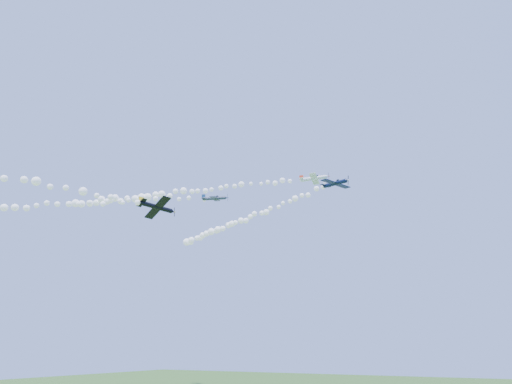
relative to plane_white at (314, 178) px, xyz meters
The scene contains 7 objects.
plane_white is the anchor object (origin of this frame).
smoke_trail_white 36.39m from the plane_white, 167.52° to the right, with size 66.70×16.92×3.16m, color white, non-canonical shape.
plane_navy 10.35m from the plane_white, 39.40° to the right, with size 7.57×8.05×3.11m.
smoke_trail_navy 28.77m from the plane_white, 159.78° to the left, with size 63.55×31.02×3.03m, color white, non-canonical shape.
plane_grey 26.83m from the plane_white, 130.35° to the right, with size 5.95×6.24×1.72m.
smoke_trail_grey 64.64m from the plane_white, 147.14° to the right, with size 71.44×30.72×2.85m, color white, non-canonical shape.
plane_black 44.72m from the plane_white, 112.28° to the right, with size 7.20×6.89×2.74m.
Camera 1 is at (44.35, -82.07, 11.65)m, focal length 30.00 mm.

